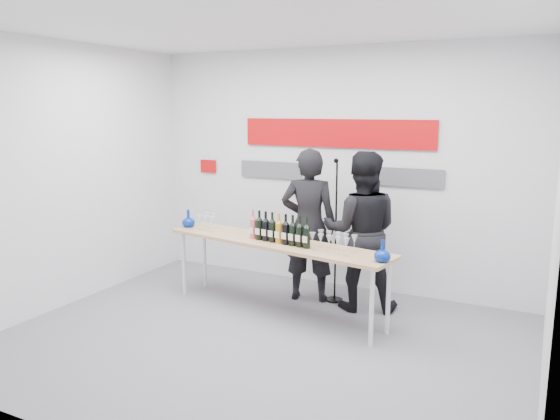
% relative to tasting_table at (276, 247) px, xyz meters
% --- Properties ---
extents(ground, '(5.00, 5.00, 0.00)m').
position_rel_tasting_table_xyz_m(ground, '(0.21, -0.76, -0.76)').
color(ground, slate).
rests_on(ground, ground).
extents(back_wall, '(5.00, 0.04, 3.00)m').
position_rel_tasting_table_xyz_m(back_wall, '(0.21, 1.24, 0.74)').
color(back_wall, silver).
rests_on(back_wall, ground).
extents(signage, '(3.38, 0.02, 0.79)m').
position_rel_tasting_table_xyz_m(signage, '(0.15, 1.21, 1.05)').
color(signage, '#BE080B').
rests_on(signage, back_wall).
extents(tasting_table, '(2.78, 1.00, 0.82)m').
position_rel_tasting_table_xyz_m(tasting_table, '(0.00, 0.00, 0.00)').
color(tasting_table, tan).
rests_on(tasting_table, ground).
extents(wine_bottles, '(0.80, 0.21, 0.33)m').
position_rel_tasting_table_xyz_m(wine_bottles, '(0.07, -0.07, 0.23)').
color(wine_bottles, '#CC5966').
rests_on(wine_bottles, tasting_table).
extents(decanter_left, '(0.16, 0.16, 0.21)m').
position_rel_tasting_table_xyz_m(decanter_left, '(-1.29, 0.17, 0.17)').
color(decanter_left, navy).
rests_on(decanter_left, tasting_table).
extents(decanter_right, '(0.16, 0.16, 0.21)m').
position_rel_tasting_table_xyz_m(decanter_right, '(1.28, -0.27, 0.17)').
color(decanter_right, navy).
rests_on(decanter_right, tasting_table).
extents(glasses_left, '(0.26, 0.26, 0.18)m').
position_rel_tasting_table_xyz_m(glasses_left, '(-1.00, 0.16, 0.15)').
color(glasses_left, silver).
rests_on(glasses_left, tasting_table).
extents(glasses_right, '(0.49, 0.29, 0.18)m').
position_rel_tasting_table_xyz_m(glasses_right, '(0.72, -0.12, 0.15)').
color(glasses_right, silver).
rests_on(glasses_right, tasting_table).
extents(presenter_left, '(0.75, 0.58, 1.81)m').
position_rel_tasting_table_xyz_m(presenter_left, '(0.15, 0.55, 0.15)').
color(presenter_left, black).
rests_on(presenter_left, ground).
extents(presenter_right, '(1.04, 0.91, 1.80)m').
position_rel_tasting_table_xyz_m(presenter_right, '(0.79, 0.55, 0.14)').
color(presenter_right, black).
rests_on(presenter_right, ground).
extents(mic_stand, '(0.20, 0.20, 1.70)m').
position_rel_tasting_table_xyz_m(mic_stand, '(0.46, 0.62, -0.24)').
color(mic_stand, black).
rests_on(mic_stand, ground).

